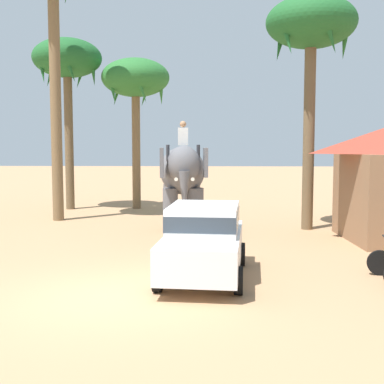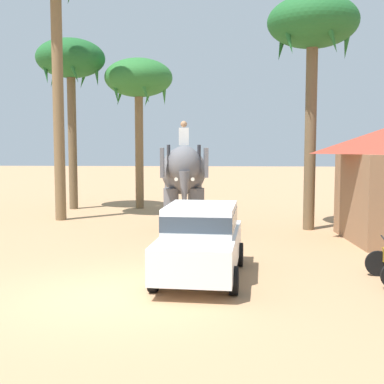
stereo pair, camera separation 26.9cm
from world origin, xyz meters
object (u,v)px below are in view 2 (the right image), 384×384
palm_tree_behind_elephant (313,29)px  palm_tree_far_back (71,63)px  elephant_with_mahout (184,175)px  car_sedan_foreground (201,238)px  palm_tree_near_hut (139,81)px

palm_tree_behind_elephant → palm_tree_far_back: palm_tree_behind_elephant is taller
elephant_with_mahout → palm_tree_behind_elephant: 6.87m
car_sedan_foreground → palm_tree_far_back: 15.19m
elephant_with_mahout → palm_tree_far_back: bearing=133.5°
palm_tree_behind_elephant → elephant_with_mahout: bearing=-172.7°
car_sedan_foreground → palm_tree_far_back: bearing=117.8°
palm_tree_behind_elephant → palm_tree_near_hut: palm_tree_behind_elephant is taller
palm_tree_behind_elephant → palm_tree_near_hut: 9.19m
palm_tree_behind_elephant → palm_tree_near_hut: (-7.08, 5.76, -1.10)m
palm_tree_near_hut → car_sedan_foreground: bearing=-75.0°
elephant_with_mahout → palm_tree_behind_elephant: palm_tree_behind_elephant is taller
car_sedan_foreground → palm_tree_near_hut: palm_tree_near_hut is taller
palm_tree_behind_elephant → car_sedan_foreground: bearing=-117.9°
palm_tree_near_hut → palm_tree_behind_elephant: bearing=-39.2°
elephant_with_mahout → palm_tree_behind_elephant: size_ratio=0.48×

